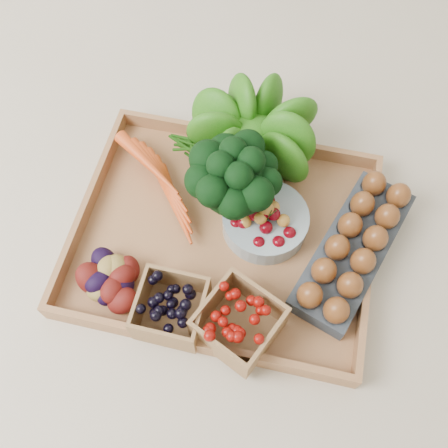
% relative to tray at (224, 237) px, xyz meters
% --- Properties ---
extents(ground, '(4.00, 4.00, 0.00)m').
position_rel_tray_xyz_m(ground, '(0.00, 0.00, -0.01)').
color(ground, beige).
rests_on(ground, ground).
extents(tray, '(0.55, 0.45, 0.01)m').
position_rel_tray_xyz_m(tray, '(0.00, 0.00, 0.00)').
color(tray, '#AA7447').
rests_on(tray, ground).
extents(carrots, '(0.19, 0.13, 0.04)m').
position_rel_tray_xyz_m(carrots, '(-0.13, 0.07, 0.03)').
color(carrots, '#D84918').
rests_on(carrots, tray).
extents(lettuce, '(0.17, 0.17, 0.17)m').
position_rel_tray_xyz_m(lettuce, '(0.01, 0.20, 0.09)').
color(lettuce, '#12590D').
rests_on(lettuce, tray).
extents(broccoli, '(0.17, 0.17, 0.13)m').
position_rel_tray_xyz_m(broccoli, '(0.01, 0.06, 0.07)').
color(broccoli, black).
rests_on(broccoli, tray).
extents(cherry_bowl, '(0.16, 0.16, 0.04)m').
position_rel_tray_xyz_m(cherry_bowl, '(0.07, 0.03, 0.03)').
color(cherry_bowl, '#8C9EA5').
rests_on(cherry_bowl, tray).
extents(egg_carton, '(0.21, 0.33, 0.04)m').
position_rel_tray_xyz_m(egg_carton, '(0.24, 0.01, 0.03)').
color(egg_carton, '#383E48').
rests_on(egg_carton, tray).
extents(potatoes, '(0.13, 0.13, 0.08)m').
position_rel_tray_xyz_m(potatoes, '(-0.17, -0.15, 0.05)').
color(potatoes, '#470E0B').
rests_on(potatoes, tray).
extents(punnet_blackberry, '(0.11, 0.11, 0.08)m').
position_rel_tray_xyz_m(punnet_blackberry, '(-0.05, -0.17, 0.05)').
color(punnet_blackberry, black).
rests_on(punnet_blackberry, tray).
extents(punnet_raspberry, '(0.16, 0.16, 0.08)m').
position_rel_tray_xyz_m(punnet_raspberry, '(0.06, -0.17, 0.05)').
color(punnet_raspberry, '#6E0904').
rests_on(punnet_raspberry, tray).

